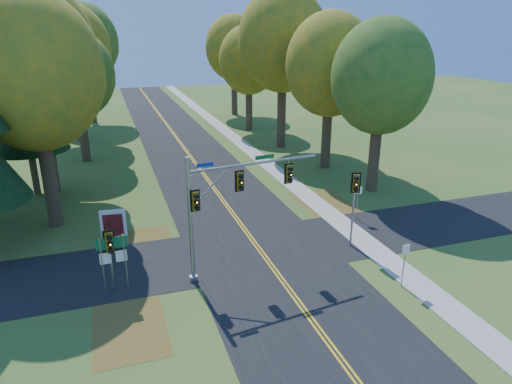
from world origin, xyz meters
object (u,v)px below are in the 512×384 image
object	(u,v)px
east_signal_pole	(355,191)
traffic_mast	(224,199)
info_kiosk	(114,226)
route_sign_cluster	(113,254)

from	to	relation	value
east_signal_pole	traffic_mast	bearing A→B (deg)	-152.42
east_signal_pole	info_kiosk	world-z (taller)	east_signal_pole
route_sign_cluster	info_kiosk	xyz separation A→B (m)	(0.12, 5.92, -1.16)
traffic_mast	east_signal_pole	size ratio (longest dim) A/B	1.55
route_sign_cluster	traffic_mast	bearing A→B (deg)	-0.97
east_signal_pole	route_sign_cluster	xyz separation A→B (m)	(-12.97, -0.91, -1.27)
traffic_mast	route_sign_cluster	size ratio (longest dim) A/B	2.29
east_signal_pole	route_sign_cluster	size ratio (longest dim) A/B	1.47
traffic_mast	info_kiosk	world-z (taller)	traffic_mast
east_signal_pole	info_kiosk	bearing A→B (deg)	-178.37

